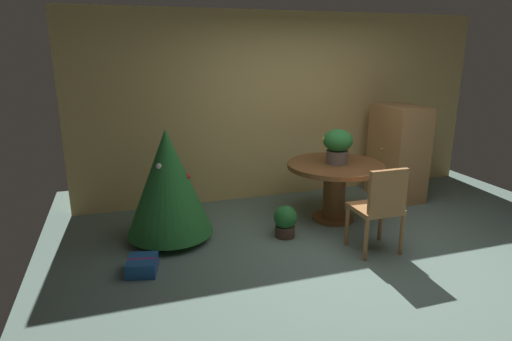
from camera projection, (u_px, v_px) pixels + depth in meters
ground_plane at (363, 257)px, 4.48m from camera, size 6.60×6.60×0.00m
back_wall_panel at (287, 107)px, 6.14m from camera, size 6.00×0.10×2.60m
round_dining_table at (335, 179)px, 5.33m from camera, size 1.19×1.19×0.74m
flower_vase at (338, 144)px, 5.22m from camera, size 0.37×0.36×0.42m
wooden_chair_near at (380, 205)px, 4.43m from camera, size 0.47×0.43×0.95m
holiday_tree at (168, 182)px, 4.72m from camera, size 0.96×0.96×1.27m
gift_box_blue at (142, 265)px, 4.15m from camera, size 0.34×0.37×0.15m
wooden_cabinet at (398, 153)px, 6.12m from camera, size 0.55×0.79×1.34m
potted_plant at (285, 221)px, 4.92m from camera, size 0.27×0.27×0.37m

